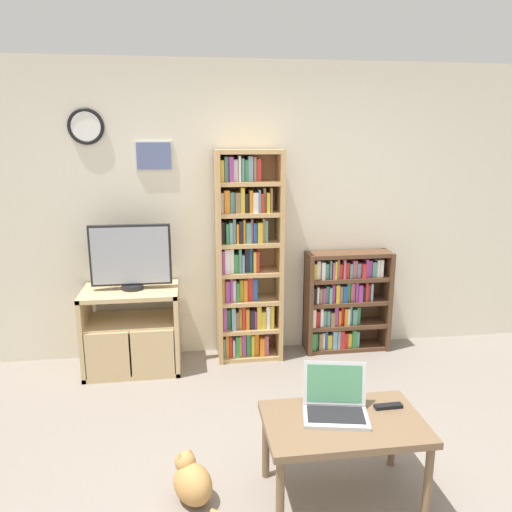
{
  "coord_description": "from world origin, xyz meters",
  "views": [
    {
      "loc": [
        -0.53,
        -2.24,
        1.97
      ],
      "look_at": [
        -0.06,
        1.18,
        1.14
      ],
      "focal_mm": 35.0,
      "sensor_mm": 36.0,
      "label": 1
    }
  ],
  "objects": [
    {
      "name": "bookshelf_short",
      "position": [
        0.88,
        2.02,
        0.47
      ],
      "size": [
        0.78,
        0.25,
        0.94
      ],
      "color": "brown",
      "rests_on": "ground_plane"
    },
    {
      "name": "television",
      "position": [
        -1.01,
        1.87,
        0.99
      ],
      "size": [
        0.66,
        0.18,
        0.55
      ],
      "color": "black",
      "rests_on": "tv_stand"
    },
    {
      "name": "wall_back",
      "position": [
        -0.01,
        2.17,
        1.3
      ],
      "size": [
        7.16,
        0.09,
        2.6
      ],
      "color": "beige",
      "rests_on": "ground_plane"
    },
    {
      "name": "cat",
      "position": [
        -0.56,
        0.16,
        0.12
      ],
      "size": [
        0.38,
        0.38,
        0.28
      ],
      "rotation": [
        0.0,
        0.0,
        0.54
      ],
      "color": "#B78447",
      "rests_on": "ground_plane"
    },
    {
      "name": "tv_stand",
      "position": [
        -1.03,
        1.85,
        0.36
      ],
      "size": [
        0.8,
        0.51,
        0.71
      ],
      "color": "tan",
      "rests_on": "ground_plane"
    },
    {
      "name": "laptop",
      "position": [
        0.24,
        0.15,
        0.54
      ],
      "size": [
        0.4,
        0.35,
        0.26
      ],
      "rotation": [
        0.0,
        0.0,
        -0.2
      ],
      "color": "#B7BABC",
      "rests_on": "coffee_table"
    },
    {
      "name": "coffee_table",
      "position": [
        0.27,
        0.07,
        0.42
      ],
      "size": [
        0.86,
        0.54,
        0.48
      ],
      "color": "brown",
      "rests_on": "ground_plane"
    },
    {
      "name": "bookshelf_tall",
      "position": [
        -0.03,
        1.99,
        0.91
      ],
      "size": [
        0.57,
        0.31,
        1.86
      ],
      "color": "tan",
      "rests_on": "ground_plane"
    },
    {
      "name": "remote_near_laptop",
      "position": [
        0.55,
        0.16,
        0.49
      ],
      "size": [
        0.16,
        0.05,
        0.02
      ],
      "rotation": [
        0.0,
        0.0,
        4.74
      ],
      "color": "black",
      "rests_on": "coffee_table"
    },
    {
      "name": "ground_plane",
      "position": [
        0.0,
        0.0,
        0.0
      ],
      "size": [
        18.0,
        18.0,
        0.0
      ],
      "primitive_type": "plane",
      "color": "gray"
    }
  ]
}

